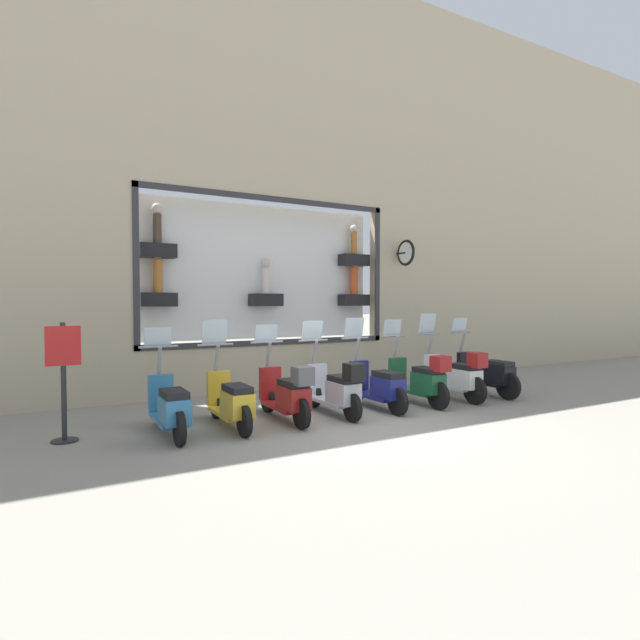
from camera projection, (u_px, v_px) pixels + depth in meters
name	position (u px, v px, depth m)	size (l,w,h in m)	color
ground_plane	(356.00, 423.00, 8.05)	(120.00, 120.00, 0.00)	gray
building_facade	(268.00, 168.00, 11.02)	(1.24, 36.00, 9.63)	tan
scooter_black_0	(487.00, 374.00, 10.38)	(1.81, 0.61, 1.60)	black
scooter_white_1	(456.00, 376.00, 9.88)	(1.81, 0.61, 1.71)	black
scooter_green_2	(420.00, 380.00, 9.42)	(1.80, 0.60, 1.60)	black
scooter_navy_3	(379.00, 386.00, 9.03)	(1.80, 0.60, 1.64)	black
scooter_silver_4	(337.00, 389.00, 8.52)	(1.79, 0.61, 1.61)	black
scooter_red_5	(288.00, 394.00, 8.07)	(1.80, 0.60, 1.55)	black
scooter_yellow_6	(231.00, 401.00, 7.68)	(1.79, 0.61, 1.65)	black
scooter_teal_7	(170.00, 407.00, 7.22)	(1.80, 0.61, 1.55)	black
shop_sign_post	(64.00, 378.00, 6.92)	(0.36, 0.45, 1.67)	#232326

